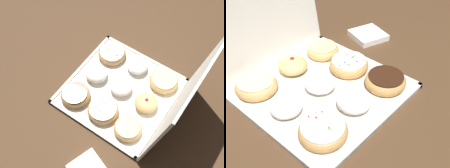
% 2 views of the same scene
% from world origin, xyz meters
% --- Properties ---
extents(ground_plane, '(3.00, 3.00, 0.00)m').
position_xyz_m(ground_plane, '(0.00, 0.00, 0.00)').
color(ground_plane, '#4C331E').
extents(donut_box, '(0.41, 0.41, 0.01)m').
position_xyz_m(donut_box, '(0.00, 0.00, 0.01)').
color(donut_box, silver).
rests_on(donut_box, ground).
extents(box_lid_open, '(0.41, 0.07, 0.42)m').
position_xyz_m(box_lid_open, '(0.00, 0.24, 0.21)').
color(box_lid_open, silver).
rests_on(box_lid_open, ground).
extents(sprinkle_donut_0, '(0.12, 0.12, 0.04)m').
position_xyz_m(sprinkle_donut_0, '(-0.12, -0.13, 0.03)').
color(sprinkle_donut_0, tan).
rests_on(sprinkle_donut_0, donut_box).
extents(powdered_filled_donut_1, '(0.09, 0.09, 0.05)m').
position_xyz_m(powdered_filled_donut_1, '(0.00, -0.12, 0.03)').
color(powdered_filled_donut_1, white).
rests_on(powdered_filled_donut_1, donut_box).
extents(chocolate_frosted_donut_2, '(0.12, 0.12, 0.04)m').
position_xyz_m(chocolate_frosted_donut_2, '(0.13, -0.13, 0.03)').
color(chocolate_frosted_donut_2, tan).
rests_on(chocolate_frosted_donut_2, donut_box).
extents(powdered_filled_donut_3, '(0.09, 0.09, 0.05)m').
position_xyz_m(powdered_filled_donut_3, '(-0.13, -0.00, 0.03)').
color(powdered_filled_donut_3, white).
rests_on(powdered_filled_donut_3, donut_box).
extents(powdered_filled_donut_4, '(0.09, 0.09, 0.05)m').
position_xyz_m(powdered_filled_donut_4, '(-0.01, -0.00, 0.03)').
color(powdered_filled_donut_4, white).
rests_on(powdered_filled_donut_4, donut_box).
extents(sprinkle_donut_5, '(0.12, 0.12, 0.04)m').
position_xyz_m(sprinkle_donut_5, '(0.12, 0.00, 0.03)').
color(sprinkle_donut_5, tan).
rests_on(sprinkle_donut_5, donut_box).
extents(glazed_ring_donut_6, '(0.12, 0.12, 0.04)m').
position_xyz_m(glazed_ring_donut_6, '(-0.13, 0.13, 0.03)').
color(glazed_ring_donut_6, tan).
rests_on(glazed_ring_donut_6, donut_box).
extents(jelly_filled_donut_7, '(0.09, 0.09, 0.05)m').
position_xyz_m(jelly_filled_donut_7, '(-0.00, 0.12, 0.03)').
color(jelly_filled_donut_7, '#E5B770').
rests_on(jelly_filled_donut_7, donut_box).
extents(glazed_ring_donut_8, '(0.11, 0.11, 0.04)m').
position_xyz_m(glazed_ring_donut_8, '(0.13, 0.12, 0.03)').
color(glazed_ring_donut_8, tan).
rests_on(glazed_ring_donut_8, donut_box).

